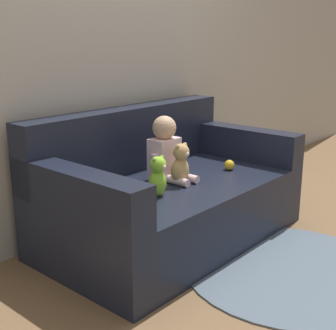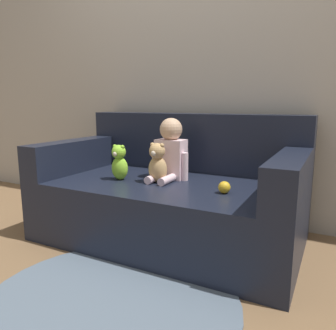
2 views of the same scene
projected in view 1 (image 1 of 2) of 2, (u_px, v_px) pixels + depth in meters
ground_plane at (173, 238)px, 3.00m from camera, size 12.00×12.00×0.00m
wall_back at (108, 28)px, 3.00m from camera, size 8.00×0.05×2.60m
couch at (166, 194)px, 2.96m from camera, size 1.64×0.94×0.81m
person_baby at (166, 151)px, 2.86m from camera, size 0.26×0.30×0.39m
teddy_bear_brown at (180, 164)px, 2.78m from camera, size 0.12×0.11×0.25m
plush_toy_side at (158, 177)px, 2.57m from camera, size 0.11×0.10×0.23m
toy_ball at (229, 165)px, 3.10m from camera, size 0.07×0.07×0.07m
floor_rug at (290, 269)px, 2.59m from camera, size 1.17×1.17×0.01m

